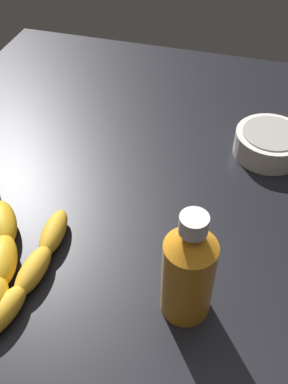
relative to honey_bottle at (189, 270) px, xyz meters
The scene contains 3 objects.
ground_plane 21.02cm from the honey_bottle, 43.14° to the left, with size 99.07×79.11×4.72cm, color black.
honey_bottle is the anchor object (origin of this frame).
small_bowl 32.80cm from the honey_bottle, 12.56° to the right, with size 11.27×11.27×4.19cm.
Camera 1 is at (-43.46, -16.23, 47.69)cm, focal length 42.71 mm.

